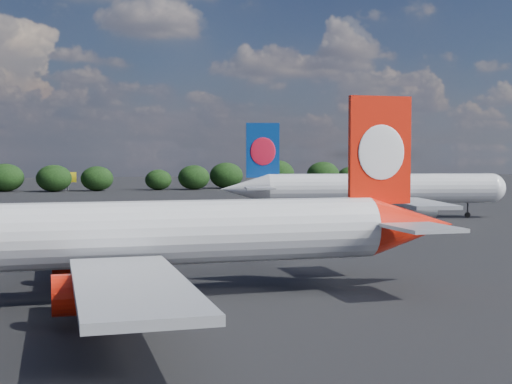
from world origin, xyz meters
name	(u,v)px	position (x,y,z in m)	size (l,w,h in m)	color
ground	(25,237)	(0.00, 60.00, 0.00)	(500.00, 500.00, 0.00)	black
qantas_airliner	(162,235)	(9.81, 15.69, 4.70)	(47.19, 44.82, 15.42)	silver
china_southern_airliner	(371,189)	(55.39, 70.85, 4.85)	(48.51, 46.40, 15.94)	silver
billboard_yellow	(68,178)	(12.00, 182.00, 3.87)	(5.00, 0.30, 5.50)	yellow
horizon_treeline	(48,178)	(6.25, 179.43, 3.99)	(203.04, 16.81, 8.98)	black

